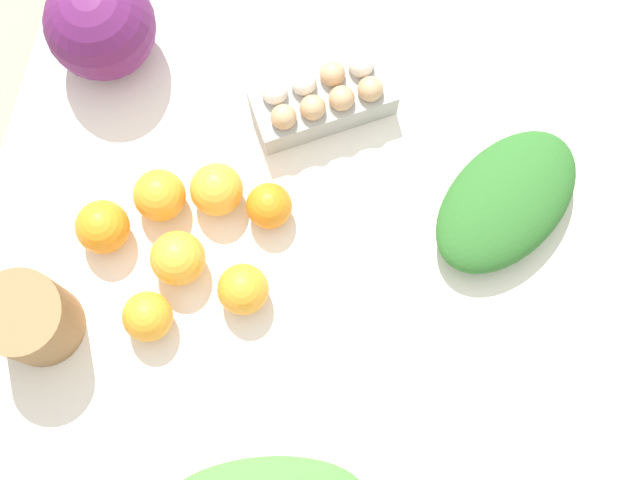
# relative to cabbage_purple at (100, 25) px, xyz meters

# --- Properties ---
(ground_plane) EXTENTS (8.00, 8.00, 0.00)m
(ground_plane) POSITION_rel_cabbage_purple_xyz_m (-0.25, -0.40, -0.81)
(ground_plane) COLOR #C6B289
(dining_table) EXTENTS (1.20, 1.06, 0.73)m
(dining_table) POSITION_rel_cabbage_purple_xyz_m (-0.25, -0.40, -0.18)
(dining_table) COLOR silver
(dining_table) RESTS_ON ground_plane
(cabbage_purple) EXTENTS (0.17, 0.17, 0.17)m
(cabbage_purple) POSITION_rel_cabbage_purple_xyz_m (0.00, 0.00, 0.00)
(cabbage_purple) COLOR #601E5B
(cabbage_purple) RESTS_ON dining_table
(egg_carton) EXTENTS (0.20, 0.24, 0.09)m
(egg_carton) POSITION_rel_cabbage_purple_xyz_m (-0.03, -0.36, -0.04)
(egg_carton) COLOR #A8A8A3
(egg_carton) RESTS_ON dining_table
(paper_bag) EXTENTS (0.13, 0.13, 0.13)m
(paper_bag) POSITION_rel_cabbage_purple_xyz_m (-0.46, -0.02, -0.02)
(paper_bag) COLOR #997047
(paper_bag) RESTS_ON dining_table
(greens_bunch_kale) EXTENTS (0.32, 0.28, 0.08)m
(greens_bunch_kale) POSITION_rel_cabbage_purple_xyz_m (-0.14, -0.67, -0.05)
(greens_bunch_kale) COLOR #2D6B28
(greens_bunch_kale) RESTS_ON dining_table
(orange_0) EXTENTS (0.07, 0.07, 0.07)m
(orange_0) POSITION_rel_cabbage_purple_xyz_m (-0.22, -0.31, -0.05)
(orange_0) COLOR orange
(orange_0) RESTS_ON dining_table
(orange_1) EXTENTS (0.08, 0.08, 0.08)m
(orange_1) POSITION_rel_cabbage_purple_xyz_m (-0.35, -0.31, -0.05)
(orange_1) COLOR orange
(orange_1) RESTS_ON dining_table
(orange_2) EXTENTS (0.08, 0.08, 0.08)m
(orange_2) POSITION_rel_cabbage_purple_xyz_m (-0.24, -0.15, -0.05)
(orange_2) COLOR orange
(orange_2) RESTS_ON dining_table
(orange_3) EXTENTS (0.08, 0.08, 0.08)m
(orange_3) POSITION_rel_cabbage_purple_xyz_m (-0.33, -0.20, -0.04)
(orange_3) COLOR #F9A833
(orange_3) RESTS_ON dining_table
(orange_4) EXTENTS (0.08, 0.08, 0.08)m
(orange_4) POSITION_rel_cabbage_purple_xyz_m (-0.42, -0.18, -0.05)
(orange_4) COLOR orange
(orange_4) RESTS_ON dining_table
(orange_5) EXTENTS (0.08, 0.08, 0.08)m
(orange_5) POSITION_rel_cabbage_purple_xyz_m (-0.30, -0.08, -0.05)
(orange_5) COLOR orange
(orange_5) RESTS_ON dining_table
(orange_6) EXTENTS (0.08, 0.08, 0.08)m
(orange_6) POSITION_rel_cabbage_purple_xyz_m (-0.21, -0.23, -0.05)
(orange_6) COLOR #F9A833
(orange_6) RESTS_ON dining_table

